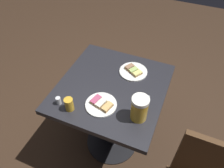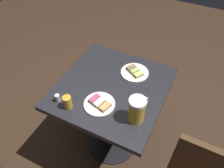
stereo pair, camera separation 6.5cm
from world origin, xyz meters
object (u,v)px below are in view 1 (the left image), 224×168
plate_far (133,71)px  salt_shaker (59,101)px  beer_glass_small (69,104)px  beer_mug (140,108)px  plate_near (102,104)px

plate_far → salt_shaker: 0.55m
beer_glass_small → salt_shaker: beer_glass_small is taller
salt_shaker → beer_mug: bearing=101.2°
beer_mug → salt_shaker: size_ratio=3.08×
beer_mug → beer_glass_small: bearing=-75.2°
plate_far → beer_glass_small: bearing=-28.5°
beer_mug → plate_far: bearing=-156.5°
beer_glass_small → salt_shaker: (-0.01, -0.08, -0.02)m
plate_near → beer_glass_small: size_ratio=2.25×
plate_near → beer_glass_small: bearing=-59.3°
plate_far → beer_glass_small: 0.52m
plate_far → beer_glass_small: beer_glass_small is taller
plate_far → salt_shaker: salt_shaker is taller
plate_far → beer_mug: beer_mug is taller
plate_near → salt_shaker: size_ratio=3.67×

